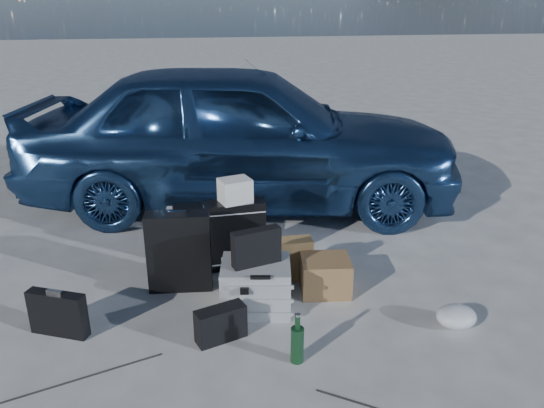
# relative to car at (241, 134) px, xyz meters

# --- Properties ---
(ground) EXTENTS (60.00, 60.00, 0.00)m
(ground) POSITION_rel_car_xyz_m (-0.21, -2.44, -0.79)
(ground) COLOR beige
(ground) RESTS_ON ground
(car) EXTENTS (4.92, 2.73, 1.58)m
(car) POSITION_rel_car_xyz_m (0.00, 0.00, 0.00)
(car) COLOR #2D558B
(car) RESTS_ON ground
(pelican_case) EXTENTS (0.57, 0.49, 0.37)m
(pelican_case) POSITION_rel_car_xyz_m (-0.18, -2.22, -0.61)
(pelican_case) COLOR #96999B
(pelican_case) RESTS_ON ground
(laptop_bag) EXTENTS (0.37, 0.18, 0.27)m
(laptop_bag) POSITION_rel_car_xyz_m (-0.17, -2.22, -0.29)
(laptop_bag) COLOR black
(laptop_bag) RESTS_ON pelican_case
(briefcase) EXTENTS (0.41, 0.26, 0.32)m
(briefcase) POSITION_rel_car_xyz_m (-1.56, -2.31, -0.63)
(briefcase) COLOR black
(briefcase) RESTS_ON ground
(suitcase_left) EXTENTS (0.51, 0.23, 0.64)m
(suitcase_left) POSITION_rel_car_xyz_m (-0.73, -1.82, -0.47)
(suitcase_left) COLOR black
(suitcase_left) RESTS_ON ground
(suitcase_right) EXTENTS (0.50, 0.20, 0.59)m
(suitcase_right) POSITION_rel_car_xyz_m (-0.25, -1.53, -0.50)
(suitcase_right) COLOR black
(suitcase_right) RESTS_ON ground
(white_carton) EXTENTS (0.29, 0.26, 0.20)m
(white_carton) POSITION_rel_car_xyz_m (-0.24, -1.53, -0.10)
(white_carton) COLOR silver
(white_carton) RESTS_ON suitcase_right
(duffel_bag) EXTENTS (0.73, 0.47, 0.34)m
(duffel_bag) POSITION_rel_car_xyz_m (-0.63, -1.22, -0.62)
(duffel_bag) COLOR black
(duffel_bag) RESTS_ON ground
(flat_box_white) EXTENTS (0.44, 0.35, 0.07)m
(flat_box_white) POSITION_rel_car_xyz_m (-0.63, -1.23, -0.42)
(flat_box_white) COLOR silver
(flat_box_white) RESTS_ON duffel_bag
(flat_box_black) EXTENTS (0.27, 0.20, 0.06)m
(flat_box_black) POSITION_rel_car_xyz_m (-0.63, -1.24, -0.35)
(flat_box_black) COLOR black
(flat_box_black) RESTS_ON flat_box_white
(kraft_bag) EXTENTS (0.26, 0.16, 0.35)m
(kraft_bag) POSITION_rel_car_xyz_m (0.21, -1.83, -0.62)
(kraft_bag) COLOR #9D7344
(kraft_bag) RESTS_ON ground
(cardboard_box) EXTENTS (0.42, 0.38, 0.28)m
(cardboard_box) POSITION_rel_car_xyz_m (0.39, -2.09, -0.65)
(cardboard_box) COLOR olive
(cardboard_box) RESTS_ON ground
(plastic_bag) EXTENTS (0.28, 0.24, 0.16)m
(plastic_bag) POSITION_rel_car_xyz_m (1.17, -2.72, -0.71)
(plastic_bag) COLOR silver
(plastic_bag) RESTS_ON ground
(messenger_bag) EXTENTS (0.37, 0.23, 0.24)m
(messenger_bag) POSITION_rel_car_xyz_m (-0.47, -2.57, -0.67)
(messenger_bag) COLOR black
(messenger_bag) RESTS_ON ground
(green_bottle) EXTENTS (0.10, 0.10, 0.34)m
(green_bottle) POSITION_rel_car_xyz_m (-0.02, -2.90, -0.62)
(green_bottle) COLOR black
(green_bottle) RESTS_ON ground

